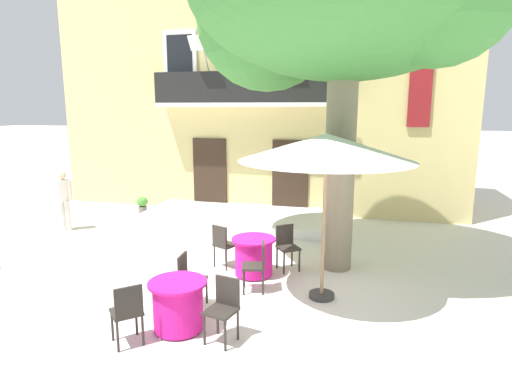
# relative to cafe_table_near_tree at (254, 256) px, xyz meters

# --- Properties ---
(ground_plane) EXTENTS (120.00, 120.00, 0.00)m
(ground_plane) POSITION_rel_cafe_table_near_tree_xyz_m (-1.52, 0.10, -0.39)
(ground_plane) COLOR silver
(building_facade) EXTENTS (13.00, 5.09, 7.50)m
(building_facade) POSITION_rel_cafe_table_near_tree_xyz_m (-1.48, 7.08, 3.36)
(building_facade) COLOR #DBC67F
(building_facade) RESTS_ON ground
(entrance_step_platform) EXTENTS (5.48, 2.59, 0.25)m
(entrance_step_platform) POSITION_rel_cafe_table_near_tree_xyz_m (-1.48, 3.80, -0.27)
(entrance_step_platform) COLOR silver
(entrance_step_platform) RESTS_ON ground
(cafe_table_near_tree) EXTENTS (0.86, 0.86, 0.76)m
(cafe_table_near_tree) POSITION_rel_cafe_table_near_tree_xyz_m (0.00, 0.00, 0.00)
(cafe_table_near_tree) COLOR #DB1984
(cafe_table_near_tree) RESTS_ON ground
(cafe_chair_near_tree_0) EXTENTS (0.56, 0.56, 0.91)m
(cafe_chair_near_tree_0) POSITION_rel_cafe_table_near_tree_xyz_m (0.56, 0.50, 0.14)
(cafe_chair_near_tree_0) COLOR #2D2823
(cafe_chair_near_tree_0) RESTS_ON ground
(cafe_chair_near_tree_1) EXTENTS (0.53, 0.53, 0.91)m
(cafe_chair_near_tree_1) POSITION_rel_cafe_table_near_tree_xyz_m (-0.71, 0.25, 0.14)
(cafe_chair_near_tree_1) COLOR #2D2823
(cafe_chair_near_tree_1) RESTS_ON ground
(cafe_chair_near_tree_2) EXTENTS (0.49, 0.49, 0.91)m
(cafe_chair_near_tree_2) POSITION_rel_cafe_table_near_tree_xyz_m (0.26, -0.71, 0.14)
(cafe_chair_near_tree_2) COLOR #2D2823
(cafe_chair_near_tree_2) RESTS_ON ground
(cafe_table_middle) EXTENTS (0.86, 0.86, 0.76)m
(cafe_table_middle) POSITION_rel_cafe_table_near_tree_xyz_m (-0.54, -2.33, 0.00)
(cafe_table_middle) COLOR #DB1984
(cafe_table_middle) RESTS_ON ground
(cafe_chair_middle_0) EXTENTS (0.48, 0.48, 0.91)m
(cafe_chair_middle_0) POSITION_rel_cafe_table_near_tree_xyz_m (0.21, -2.43, 0.14)
(cafe_chair_middle_0) COLOR #2D2823
(cafe_chair_middle_0) RESTS_ON ground
(cafe_chair_middle_1) EXTENTS (0.43, 0.43, 0.91)m
(cafe_chair_middle_1) POSITION_rel_cafe_table_near_tree_xyz_m (-0.68, -1.59, 0.14)
(cafe_chair_middle_1) COLOR #2D2823
(cafe_chair_middle_1) RESTS_ON ground
(cafe_chair_middle_2) EXTENTS (0.57, 0.57, 0.91)m
(cafe_chair_middle_2) POSITION_rel_cafe_table_near_tree_xyz_m (-1.02, -2.91, 0.14)
(cafe_chair_middle_2) COLOR #2D2823
(cafe_chair_middle_2) RESTS_ON ground
(cafe_umbrella) EXTENTS (2.90, 2.90, 2.85)m
(cafe_umbrella) POSITION_rel_cafe_table_near_tree_xyz_m (1.41, -0.69, 2.22)
(cafe_umbrella) COLOR #997A56
(cafe_umbrella) RESTS_ON ground
(ground_planter_left) EXTENTS (0.34, 0.34, 0.56)m
(ground_planter_left) POSITION_rel_cafe_table_near_tree_xyz_m (-4.57, 3.88, -0.08)
(ground_planter_left) COLOR slate
(ground_planter_left) RESTS_ON ground
(pedestrian_mid_plaza) EXTENTS (0.53, 0.40, 1.62)m
(pedestrian_mid_plaza) POSITION_rel_cafe_table_near_tree_xyz_m (-5.71, 1.81, 0.52)
(pedestrian_mid_plaza) COLOR silver
(pedestrian_mid_plaza) RESTS_ON ground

